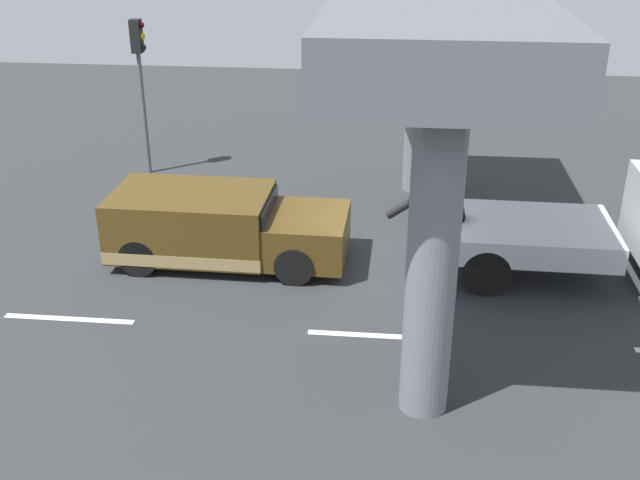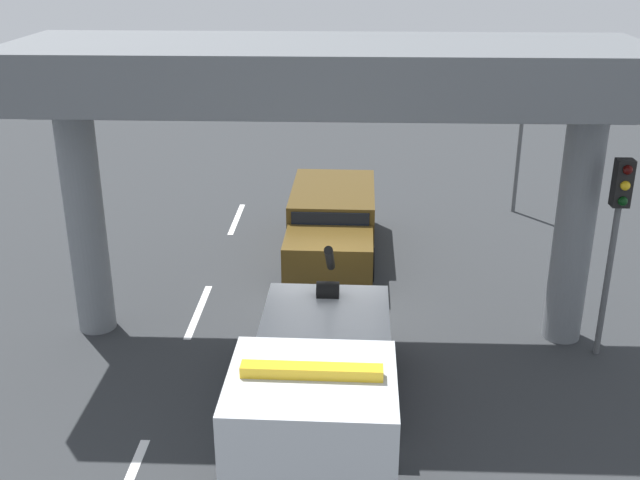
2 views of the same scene
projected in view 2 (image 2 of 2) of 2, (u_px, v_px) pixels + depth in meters
ground_plane at (328, 315)px, 16.84m from camera, size 60.00×40.00×0.10m
lane_stripe_west at (237, 219)px, 22.50m from camera, size 2.60×0.16×0.01m
lane_stripe_mid at (199, 311)px, 16.93m from camera, size 2.60×0.16×0.01m
tow_truck_white at (318, 388)px, 11.86m from camera, size 7.27×2.51×2.46m
towed_van_green at (332, 223)px, 19.93m from camera, size 5.23×2.29×1.58m
overpass_structure at (328, 91)px, 14.17m from camera, size 3.60×11.86×6.01m
traffic_light_near at (523, 108)px, 21.91m from camera, size 0.39×0.32×4.40m
traffic_light_far at (618, 216)px, 14.12m from camera, size 0.39×0.32×4.04m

